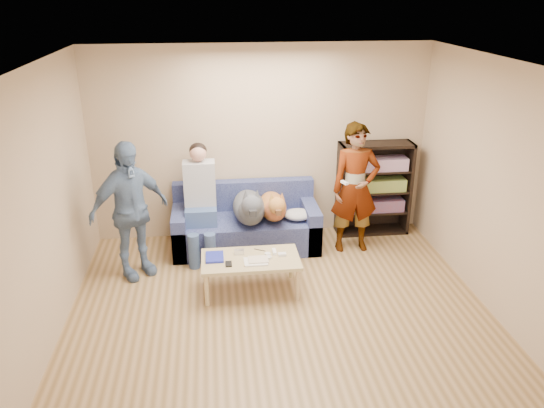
{
  "coord_description": "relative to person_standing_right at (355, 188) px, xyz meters",
  "views": [
    {
      "loc": [
        -0.65,
        -4.33,
        3.23
      ],
      "look_at": [
        0.0,
        1.2,
        0.95
      ],
      "focal_mm": 35.0,
      "sensor_mm": 36.0,
      "label": 1
    }
  ],
  "objects": [
    {
      "name": "ground",
      "position": [
        -1.15,
        -1.84,
        -0.85
      ],
      "size": [
        5.0,
        5.0,
        0.0
      ],
      "primitive_type": "plane",
      "color": "brown",
      "rests_on": "ground"
    },
    {
      "name": "ceiling",
      "position": [
        -1.15,
        -1.84,
        1.75
      ],
      "size": [
        5.0,
        5.0,
        0.0
      ],
      "primitive_type": "plane",
      "rotation": [
        3.14,
        0.0,
        0.0
      ],
      "color": "white",
      "rests_on": "ground"
    },
    {
      "name": "wall_back",
      "position": [
        -1.15,
        0.66,
        0.45
      ],
      "size": [
        4.5,
        0.0,
        4.5
      ],
      "primitive_type": "plane",
      "rotation": [
        1.57,
        0.0,
        0.0
      ],
      "color": "tan",
      "rests_on": "ground"
    },
    {
      "name": "wall_left",
      "position": [
        -3.4,
        -1.84,
        0.45
      ],
      "size": [
        0.0,
        5.0,
        5.0
      ],
      "primitive_type": "plane",
      "rotation": [
        1.57,
        0.0,
        1.57
      ],
      "color": "tan",
      "rests_on": "ground"
    },
    {
      "name": "wall_right",
      "position": [
        1.1,
        -1.84,
        0.45
      ],
      "size": [
        0.0,
        5.0,
        5.0
      ],
      "primitive_type": "plane",
      "rotation": [
        1.57,
        0.0,
        -1.57
      ],
      "color": "tan",
      "rests_on": "ground"
    },
    {
      "name": "blanket",
      "position": [
        -0.73,
        0.07,
        -0.36
      ],
      "size": [
        0.37,
        0.31,
        0.13
      ],
      "primitive_type": "ellipsoid",
      "color": "#B2B2B7",
      "rests_on": "sofa"
    },
    {
      "name": "person_standing_right",
      "position": [
        0.0,
        0.0,
        0.0
      ],
      "size": [
        0.63,
        0.42,
        1.7
      ],
      "primitive_type": "imported",
      "rotation": [
        0.0,
        0.0,
        0.02
      ],
      "color": "gray",
      "rests_on": "ground"
    },
    {
      "name": "person_standing_left",
      "position": [
        -2.78,
        -0.37,
        -0.02
      ],
      "size": [
        1.03,
        0.88,
        1.66
      ],
      "primitive_type": "imported",
      "rotation": [
        0.0,
        0.0,
        0.6
      ],
      "color": "#6887A6",
      "rests_on": "ground"
    },
    {
      "name": "held_controller",
      "position": [
        -0.2,
        -0.2,
        0.16
      ],
      "size": [
        0.08,
        0.12,
        0.03
      ],
      "primitive_type": "cube",
      "rotation": [
        0.0,
        0.0,
        0.37
      ],
      "color": "white",
      "rests_on": "person_standing_right"
    },
    {
      "name": "notebook_blue",
      "position": [
        -1.82,
        -0.87,
        -0.42
      ],
      "size": [
        0.2,
        0.26,
        0.03
      ],
      "primitive_type": "cube",
      "color": "#1C259B",
      "rests_on": "coffee_table"
    },
    {
      "name": "papers",
      "position": [
        -1.37,
        -1.02,
        -0.42
      ],
      "size": [
        0.26,
        0.2,
        0.02
      ],
      "primitive_type": "cube",
      "color": "silver",
      "rests_on": "coffee_table"
    },
    {
      "name": "magazine",
      "position": [
        -1.34,
        -1.0,
        -0.41
      ],
      "size": [
        0.22,
        0.17,
        0.01
      ],
      "primitive_type": "cube",
      "color": "beige",
      "rests_on": "coffee_table"
    },
    {
      "name": "camera_silver",
      "position": [
        -1.54,
        -0.8,
        -0.41
      ],
      "size": [
        0.11,
        0.06,
        0.05
      ],
      "primitive_type": "cube",
      "color": "silver",
      "rests_on": "coffee_table"
    },
    {
      "name": "controller_a",
      "position": [
        -1.14,
        -0.82,
        -0.42
      ],
      "size": [
        0.04,
        0.13,
        0.03
      ],
      "primitive_type": "cube",
      "color": "white",
      "rests_on": "coffee_table"
    },
    {
      "name": "controller_b",
      "position": [
        -1.06,
        -0.9,
        -0.42
      ],
      "size": [
        0.09,
        0.06,
        0.03
      ],
      "primitive_type": "cube",
      "color": "silver",
      "rests_on": "coffee_table"
    },
    {
      "name": "headphone_cup_a",
      "position": [
        -1.22,
        -0.94,
        -0.42
      ],
      "size": [
        0.07,
        0.07,
        0.02
      ],
      "primitive_type": "cylinder",
      "color": "silver",
      "rests_on": "coffee_table"
    },
    {
      "name": "headphone_cup_b",
      "position": [
        -1.22,
        -0.86,
        -0.42
      ],
      "size": [
        0.07,
        0.07,
        0.02
      ],
      "primitive_type": "cylinder",
      "color": "silver",
      "rests_on": "coffee_table"
    },
    {
      "name": "pen_orange",
      "position": [
        -1.44,
        -1.08,
        -0.43
      ],
      "size": [
        0.13,
        0.06,
        0.01
      ],
      "primitive_type": "cylinder",
      "rotation": [
        0.0,
        1.57,
        0.35
      ],
      "color": "orange",
      "rests_on": "coffee_table"
    },
    {
      "name": "pen_black",
      "position": [
        -1.3,
        -0.74,
        -0.43
      ],
      "size": [
        0.13,
        0.08,
        0.01
      ],
      "primitive_type": "cylinder",
      "rotation": [
        0.0,
        1.57,
        -0.52
      ],
      "color": "black",
      "rests_on": "coffee_table"
    },
    {
      "name": "wallet",
      "position": [
        -1.67,
        -1.04,
        -0.42
      ],
      "size": [
        0.07,
        0.12,
        0.02
      ],
      "primitive_type": "cube",
      "color": "black",
      "rests_on": "coffee_table"
    },
    {
      "name": "sofa",
      "position": [
        -1.4,
        0.26,
        -0.57
      ],
      "size": [
        1.9,
        0.85,
        0.82
      ],
      "color": "#515B93",
      "rests_on": "ground"
    },
    {
      "name": "person_seated",
      "position": [
        -1.98,
        0.13,
        -0.08
      ],
      "size": [
        0.4,
        0.73,
        1.47
      ],
      "color": "#415D90",
      "rests_on": "sofa"
    },
    {
      "name": "dog_gray",
      "position": [
        -1.36,
        0.04,
        -0.21
      ],
      "size": [
        0.41,
        1.25,
        0.6
      ],
      "color": "#52555D",
      "rests_on": "sofa"
    },
    {
      "name": "dog_tan",
      "position": [
        -1.04,
        0.1,
        -0.25
      ],
      "size": [
        0.35,
        1.14,
        0.51
      ],
      "color": "#AC6B34",
      "rests_on": "sofa"
    },
    {
      "name": "coffee_table",
      "position": [
        -1.42,
        -0.92,
        -0.48
      ],
      "size": [
        1.1,
        0.6,
        0.42
      ],
      "color": "tan",
      "rests_on": "ground"
    },
    {
      "name": "bookshelf",
      "position": [
        0.4,
        0.49,
        -0.17
      ],
      "size": [
        1.0,
        0.34,
        1.3
      ],
      "color": "black",
      "rests_on": "ground"
    }
  ]
}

